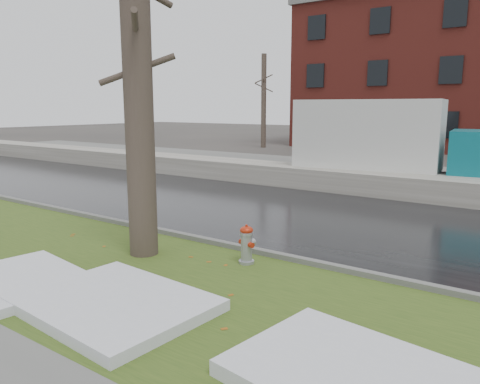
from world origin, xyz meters
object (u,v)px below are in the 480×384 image
Objects in this scene: fire_hydrant at (247,243)px; tree at (137,74)px; box_truck at (397,143)px; worker at (326,143)px.

fire_hydrant is 3.67m from tree.
tree is at bearing -106.45° from box_truck.
tree is 9.79m from worker.
tree is 4.19× the size of worker.
fire_hydrant is at bearing 91.30° from worker.
fire_hydrant is 0.45× the size of worker.
tree is 0.72× the size of box_truck.
fire_hydrant is at bearing 19.36° from tree.
box_truck is (1.66, 10.26, -1.81)m from tree.
box_truck reaches higher than fire_hydrant.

